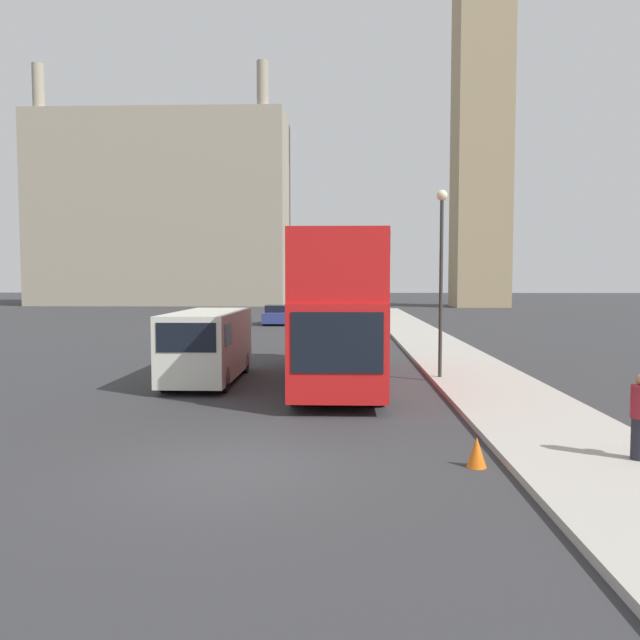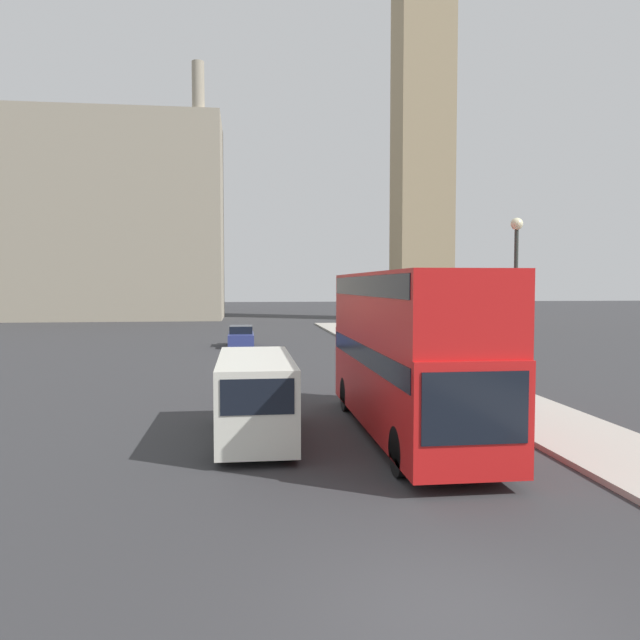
{
  "view_description": "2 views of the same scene",
  "coord_description": "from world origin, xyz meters",
  "px_view_note": "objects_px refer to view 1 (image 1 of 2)",
  "views": [
    {
      "loc": [
        2.02,
        -10.82,
        3.38
      ],
      "look_at": [
        1.3,
        10.2,
        2.02
      ],
      "focal_mm": 35.0,
      "sensor_mm": 36.0,
      "label": 1
    },
    {
      "loc": [
        -2.69,
        -7.75,
        4.34
      ],
      "look_at": [
        0.16,
        15.55,
        3.01
      ],
      "focal_mm": 35.0,
      "sensor_mm": 36.0,
      "label": 2
    }
  ],
  "objects_px": {
    "red_double_decker_bus": "(338,304)",
    "white_van": "(208,344)",
    "parked_sedan": "(277,315)",
    "clock_tower": "(483,53)",
    "street_lamp": "(441,256)"
  },
  "relations": [
    {
      "from": "red_double_decker_bus",
      "to": "parked_sedan",
      "type": "height_order",
      "value": "red_double_decker_bus"
    },
    {
      "from": "street_lamp",
      "to": "white_van",
      "type": "bearing_deg",
      "value": -177.13
    },
    {
      "from": "clock_tower",
      "to": "parked_sedan",
      "type": "relative_size",
      "value": 13.94
    },
    {
      "from": "red_double_decker_bus",
      "to": "parked_sedan",
      "type": "xyz_separation_m",
      "value": [
        -4.83,
        26.73,
        -1.93
      ]
    },
    {
      "from": "red_double_decker_bus",
      "to": "street_lamp",
      "type": "bearing_deg",
      "value": 6.09
    },
    {
      "from": "parked_sedan",
      "to": "clock_tower",
      "type": "bearing_deg",
      "value": 54.91
    },
    {
      "from": "clock_tower",
      "to": "white_van",
      "type": "xyz_separation_m",
      "value": [
        -21.56,
        -58.18,
        -29.72
      ]
    },
    {
      "from": "clock_tower",
      "to": "street_lamp",
      "type": "distance_m",
      "value": 65.21
    },
    {
      "from": "red_double_decker_bus",
      "to": "white_van",
      "type": "bearing_deg",
      "value": -179.66
    },
    {
      "from": "street_lamp",
      "to": "parked_sedan",
      "type": "height_order",
      "value": "street_lamp"
    },
    {
      "from": "red_double_decker_bus",
      "to": "parked_sedan",
      "type": "relative_size",
      "value": 2.46
    },
    {
      "from": "white_van",
      "to": "street_lamp",
      "type": "distance_m",
      "value": 8.24
    },
    {
      "from": "white_van",
      "to": "street_lamp",
      "type": "xyz_separation_m",
      "value": [
        7.7,
        0.39,
        2.9
      ]
    },
    {
      "from": "clock_tower",
      "to": "red_double_decker_bus",
      "type": "relative_size",
      "value": 5.68
    },
    {
      "from": "red_double_decker_bus",
      "to": "street_lamp",
      "type": "relative_size",
      "value": 1.73
    }
  ]
}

